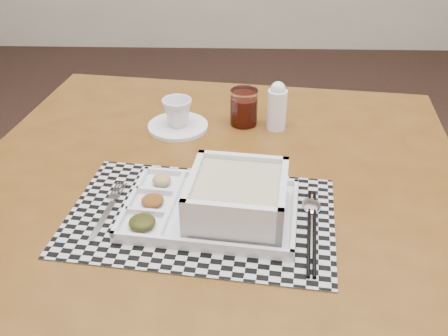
{
  "coord_description": "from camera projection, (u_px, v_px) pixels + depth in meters",
  "views": [
    {
      "loc": [
        0.06,
        -1.55,
        1.38
      ],
      "look_at": [
        0.03,
        -0.71,
        0.85
      ],
      "focal_mm": 40.0,
      "sensor_mm": 36.0,
      "label": 1
    }
  ],
  "objects": [
    {
      "name": "floor",
      "position": [
        222.0,
        250.0,
        2.05
      ],
      "size": [
        5.0,
        5.0,
        0.0
      ],
      "primitive_type": "plane",
      "color": "black",
      "rests_on": "ground"
    },
    {
      "name": "dining_table",
      "position": [
        212.0,
        214.0,
        1.08
      ],
      "size": [
        1.19,
        1.19,
        0.8
      ],
      "color": "#4E300E",
      "rests_on": "ground"
    },
    {
      "name": "placemat",
      "position": [
        201.0,
        216.0,
        0.94
      ],
      "size": [
        0.53,
        0.38,
        0.0
      ],
      "primitive_type": "cube",
      "rotation": [
        0.0,
        0.0,
        -0.12
      ],
      "color": "#B0B0B8",
      "rests_on": "dining_table"
    },
    {
      "name": "serving_tray",
      "position": [
        228.0,
        202.0,
        0.92
      ],
      "size": [
        0.34,
        0.26,
        0.09
      ],
      "color": "white",
      "rests_on": "placemat"
    },
    {
      "name": "fork",
      "position": [
        108.0,
        208.0,
        0.96
      ],
      "size": [
        0.04,
        0.19,
        0.0
      ],
      "color": "silver",
      "rests_on": "placemat"
    },
    {
      "name": "spoon",
      "position": [
        311.0,
        210.0,
        0.95
      ],
      "size": [
        0.04,
        0.18,
        0.01
      ],
      "color": "silver",
      "rests_on": "placemat"
    },
    {
      "name": "chopsticks",
      "position": [
        312.0,
        230.0,
        0.9
      ],
      "size": [
        0.05,
        0.24,
        0.01
      ],
      "color": "black",
      "rests_on": "placemat"
    },
    {
      "name": "saucer",
      "position": [
        178.0,
        126.0,
        1.24
      ],
      "size": [
        0.15,
        0.15,
        0.01
      ],
      "primitive_type": "cylinder",
      "color": "white",
      "rests_on": "dining_table"
    },
    {
      "name": "cup",
      "position": [
        177.0,
        112.0,
        1.22
      ],
      "size": [
        0.09,
        0.09,
        0.07
      ],
      "primitive_type": "imported",
      "rotation": [
        0.0,
        0.0,
        -0.18
      ],
      "color": "white",
      "rests_on": "saucer"
    },
    {
      "name": "juice_glass",
      "position": [
        244.0,
        109.0,
        1.24
      ],
      "size": [
        0.07,
        0.07,
        0.09
      ],
      "color": "white",
      "rests_on": "dining_table"
    },
    {
      "name": "creamer_bottle",
      "position": [
        277.0,
        106.0,
        1.22
      ],
      "size": [
        0.05,
        0.05,
        0.12
      ],
      "color": "white",
      "rests_on": "dining_table"
    }
  ]
}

